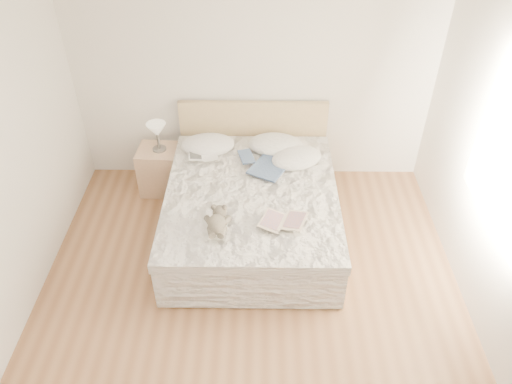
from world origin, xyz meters
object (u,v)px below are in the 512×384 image
nightstand (160,170)px  table_lamp (157,131)px  teddy_bear (217,229)px  photo_book (203,155)px  childrens_book (283,221)px  bed (252,207)px

nightstand → table_lamp: (0.03, 0.00, 0.52)m
table_lamp → teddy_bear: size_ratio=1.09×
nightstand → photo_book: photo_book is taller
childrens_book → photo_book: bearing=148.7°
childrens_book → table_lamp: bearing=157.1°
bed → teddy_bear: (-0.30, -0.71, 0.34)m
photo_book → childrens_book: 1.35m
table_lamp → photo_book: size_ratio=1.02×
photo_book → childrens_book: childrens_book is taller
bed → photo_book: (-0.54, 0.47, 0.32)m
photo_book → teddy_bear: (0.24, -1.18, 0.02)m
table_lamp → photo_book: (0.52, -0.21, -0.17)m
table_lamp → photo_book: 0.58m
bed → childrens_book: bed is taller
teddy_bear → table_lamp: bearing=117.5°
photo_book → childrens_book: bearing=-61.5°
photo_book → teddy_bear: bearing=-88.6°
bed → photo_book: bearing=138.7°
bed → nightstand: bed is taller
nightstand → teddy_bear: 1.64m
childrens_book → nightstand: bearing=157.7°
nightstand → table_lamp: 0.52m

